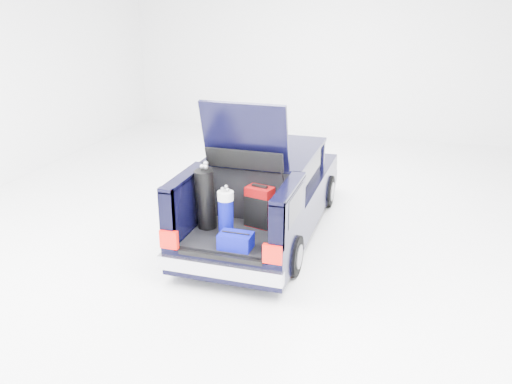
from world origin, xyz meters
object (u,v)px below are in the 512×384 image
(black_golf_bag, at_px, (206,199))
(blue_duffel, at_px, (236,241))
(blue_golf_bag, at_px, (226,214))
(red_suitcase, at_px, (259,207))
(car, at_px, (267,193))

(black_golf_bag, bearing_deg, blue_duffel, -21.50)
(blue_golf_bag, bearing_deg, red_suitcase, 37.38)
(car, distance_m, black_golf_bag, 1.62)
(car, height_order, black_golf_bag, car)
(red_suitcase, xyz_separation_m, black_golf_bag, (-0.74, -0.30, 0.15))
(car, bearing_deg, blue_golf_bag, -93.97)
(red_suitcase, bearing_deg, car, 114.59)
(red_suitcase, bearing_deg, blue_duffel, -83.14)
(blue_golf_bag, bearing_deg, black_golf_bag, 137.12)
(red_suitcase, bearing_deg, black_golf_bag, -144.83)
(blue_duffel, bearing_deg, red_suitcase, 83.54)
(car, height_order, blue_golf_bag, car)
(red_suitcase, height_order, black_golf_bag, black_golf_bag)
(car, distance_m, blue_golf_bag, 1.71)
(black_golf_bag, xyz_separation_m, blue_duffel, (0.64, -0.52, -0.35))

